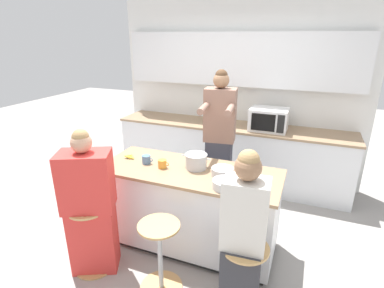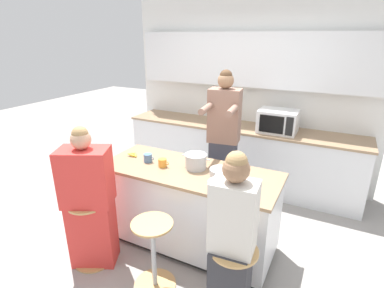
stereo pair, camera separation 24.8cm
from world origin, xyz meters
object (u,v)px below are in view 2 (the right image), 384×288
Objects in this scene: bar_stool_rightmost at (232,283)px; coffee_cup_far at (163,163)px; cooking_pot at (196,161)px; banana_bunch at (133,155)px; kitchen_island at (189,207)px; person_wrapped_blanket at (89,203)px; potted_plant at (221,113)px; microwave at (278,121)px; person_cooking at (223,148)px; bar_stool_center at (154,253)px; person_seated_near at (232,248)px; fruit_bowl at (221,173)px; bar_stool_leftmost at (90,231)px; coffee_cup_near at (148,158)px.

bar_stool_rightmost is 5.64× the size of coffee_cup_far.
cooking_pot is 0.77m from banana_bunch.
bar_stool_rightmost is at bearing -42.58° from kitchen_island.
kitchen_island is 1.29× the size of person_wrapped_blanket.
banana_bunch is 0.45× the size of potted_plant.
microwave reaches higher than bar_stool_rightmost.
microwave is at bearing 72.25° from cooking_pot.
person_cooking is 1.60m from person_wrapped_blanket.
bar_stool_center is 5.64× the size of coffee_cup_far.
cooking_pot is (-0.66, 0.73, 0.29)m from person_seated_near.
cooking_pot is 1.45× the size of fruit_bowl.
person_seated_near is at bearing -26.24° from banana_bunch.
microwave is at bearing 63.69° from coffee_cup_far.
person_wrapped_blanket is at bearing -125.47° from coffee_cup_far.
person_cooking reaches higher than bar_stool_leftmost.
person_seated_near is at bearing -66.05° from potted_plant.
fruit_bowl is 1.82× the size of coffee_cup_far.
bar_stool_center is at bearing 175.71° from person_seated_near.
person_seated_near is at bearing -43.35° from kitchen_island.
microwave is (0.19, 1.58, 0.14)m from fruit_bowl.
banana_bunch reaches higher than bar_stool_center.
potted_plant is at bearing 177.61° from microwave.
microwave reaches higher than banana_bunch.
person_seated_near reaches higher than coffee_cup_far.
coffee_cup_near is 0.25m from banana_bunch.
microwave is at bearing 60.77° from bar_stool_leftmost.
coffee_cup_far is 1.83m from microwave.
cooking_pot is at bearing -102.23° from person_cooking.
cooking_pot is at bearing 8.72° from coffee_cup_near.
person_wrapped_blanket is at bearing 175.62° from person_seated_near.
microwave is (0.54, 2.25, 0.71)m from bar_stool_center.
potted_plant is at bearing 105.97° from person_cooking.
bar_stool_leftmost is at bearing -179.60° from bar_stool_rightmost.
bar_stool_rightmost is 2.37m from microwave.
bar_stool_rightmost is 1.49m from coffee_cup_near.
bar_stool_center is 5.51× the size of coffee_cup_near.
cooking_pot is 1.60m from potted_plant.
bar_stool_leftmost is 1.47m from person_seated_near.
person_wrapped_blanket is (0.02, 0.01, 0.31)m from bar_stool_leftmost.
microwave reaches higher than fruit_bowl.
bar_stool_rightmost is (1.46, 0.01, 0.00)m from bar_stool_leftmost.
person_seated_near is 1.38m from coffee_cup_near.
person_seated_near is at bearing -32.05° from coffee_cup_far.
person_seated_near is 10.77× the size of banana_bunch.
person_cooking is at bearing -116.05° from microwave.
banana_bunch is at bearing 167.43° from coffee_cup_near.
coffee_cup_far is at bearing -174.75° from fruit_bowl.
coffee_cup_far is at bearing -9.78° from coffee_cup_near.
kitchen_island is at bearing 137.42° from bar_stool_rightmost.
bar_stool_rightmost is at bearing -60.25° from fruit_bowl.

